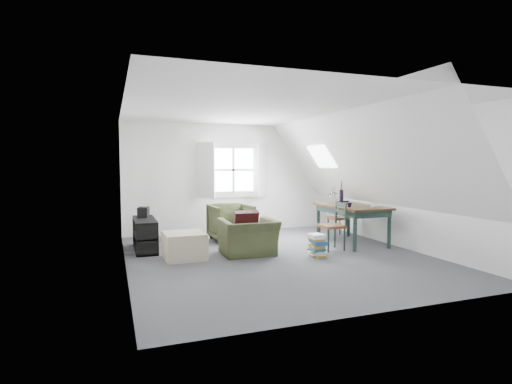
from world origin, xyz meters
name	(u,v)px	position (x,y,z in m)	size (l,w,h in m)	color
floor	(279,257)	(0.00, 0.00, 0.00)	(5.50, 5.50, 0.00)	#4A4B4F
ceiling	(279,110)	(0.00, 0.00, 2.50)	(5.50, 5.50, 0.00)	white
wall_back	(233,178)	(0.00, 2.75, 1.25)	(5.00, 5.00, 0.00)	white
wall_front	(382,197)	(0.00, -2.75, 1.25)	(5.00, 5.00, 0.00)	white
wall_left	(124,187)	(-2.50, 0.00, 1.25)	(5.50, 5.50, 0.00)	white
wall_right	(399,182)	(2.50, 0.00, 1.25)	(5.50, 5.50, 0.00)	white
slope_left	(188,152)	(-1.55, 0.00, 1.78)	(5.50, 5.50, 0.00)	white
slope_right	(357,154)	(1.55, 0.00, 1.78)	(5.50, 5.50, 0.00)	white
dormer_window	(234,170)	(0.00, 2.68, 1.45)	(1.71, 0.35, 1.30)	white
skylight	(322,157)	(1.55, 1.30, 1.75)	(0.55, 0.75, 0.04)	white
armchair_near	(248,254)	(-0.43, 0.35, 0.00)	(0.95, 0.83, 0.62)	#394122
armchair_far	(231,240)	(-0.37, 1.67, 0.00)	(0.82, 0.84, 0.76)	#394122
throw_pillow	(245,223)	(-0.43, 0.50, 0.54)	(0.44, 0.13, 0.44)	#370F12
ottoman	(184,246)	(-1.55, 0.42, 0.22)	(0.66, 0.66, 0.44)	#B8A88E
dining_table	(352,210)	(1.84, 0.59, 0.67)	(0.92, 1.53, 0.77)	#312110
demijohn	(334,197)	(1.69, 1.04, 0.90)	(0.23, 0.23, 0.33)	silver
vase_twigs	(341,195)	(1.94, 1.14, 0.92)	(0.09, 0.10, 0.69)	black
cup	(349,207)	(1.59, 0.29, 0.77)	(0.09, 0.09, 0.08)	black
paper_box	(374,206)	(2.04, 0.14, 0.78)	(0.11, 0.07, 0.04)	white
dining_chair_far	(338,217)	(1.99, 1.32, 0.42)	(0.38, 0.38, 0.80)	brown
dining_chair_near	(334,225)	(1.19, 0.18, 0.46)	(0.41, 0.41, 0.88)	brown
media_shelf	(145,236)	(-2.12, 1.29, 0.26)	(0.38, 1.14, 0.58)	black
electronics_box	(143,212)	(-2.12, 1.58, 0.67)	(0.19, 0.26, 0.21)	black
magazine_stack	(317,245)	(0.64, -0.21, 0.19)	(0.29, 0.34, 0.39)	#B29933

